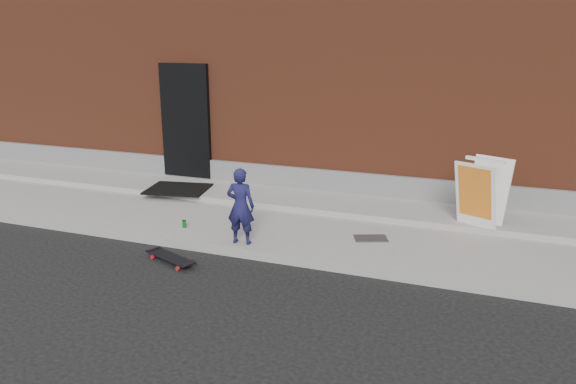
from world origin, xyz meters
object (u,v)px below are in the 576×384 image
at_px(skateboard, 170,257).
at_px(pizza_sign, 482,192).
at_px(child, 241,206).
at_px(soda_can, 184,224).

distance_m(skateboard, pizza_sign, 4.73).
distance_m(child, soda_can, 1.27).
height_order(pizza_sign, soda_can, pizza_sign).
xyz_separation_m(child, pizza_sign, (3.20, 1.78, 0.06)).
bearing_deg(skateboard, soda_can, 109.66).
xyz_separation_m(pizza_sign, soda_can, (-4.33, -1.48, -0.56)).
bearing_deg(child, skateboard, 35.68).
relative_size(skateboard, soda_can, 7.43).
height_order(child, pizza_sign, pizza_sign).
bearing_deg(child, soda_can, -20.95).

